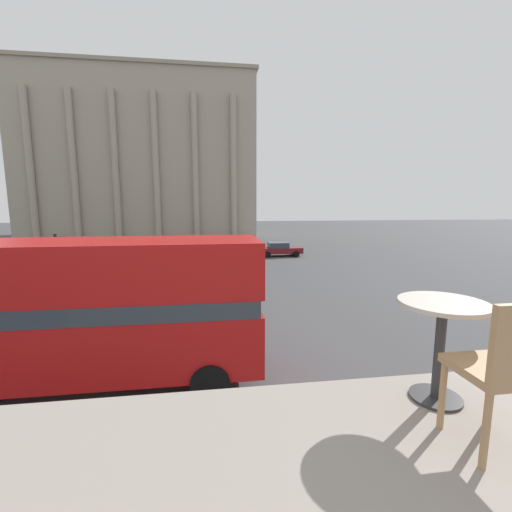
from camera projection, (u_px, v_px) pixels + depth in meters
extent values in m
cylinder|color=black|center=(209.00, 344.00, 11.07)|extent=(1.01, 0.22, 1.01)
cylinder|color=black|center=(210.00, 384.00, 8.62)|extent=(1.01, 0.22, 1.01)
cube|color=#B71414|center=(63.00, 342.00, 9.18)|extent=(10.58, 2.50, 1.66)
cube|color=#2D3842|center=(60.00, 304.00, 9.02)|extent=(10.37, 2.53, 0.45)
cube|color=#B71414|center=(57.00, 269.00, 8.88)|extent=(10.58, 2.50, 1.45)
cylinder|color=#2D2D30|center=(435.00, 397.00, 2.49)|extent=(0.36, 0.36, 0.02)
cylinder|color=#2D2D30|center=(439.00, 352.00, 2.44)|extent=(0.07, 0.07, 0.68)
cylinder|color=beige|center=(443.00, 304.00, 2.39)|extent=(0.60, 0.60, 0.03)
cylinder|color=#A87F56|center=(442.00, 395.00, 2.14)|extent=(0.04, 0.04, 0.44)
cylinder|color=#A87F56|center=(491.00, 391.00, 2.18)|extent=(0.04, 0.04, 0.44)
cylinder|color=#A87F56|center=(486.00, 431.00, 1.80)|extent=(0.04, 0.04, 0.44)
cube|color=#A87F56|center=(493.00, 370.00, 1.96)|extent=(0.40, 0.40, 0.05)
cube|color=#A39984|center=(144.00, 160.00, 54.59)|extent=(34.44, 13.09, 24.13)
cube|color=gray|center=(140.00, 77.00, 52.75)|extent=(35.04, 13.69, 0.50)
cylinder|color=#A39984|center=(30.00, 165.00, 46.10)|extent=(0.90, 0.90, 20.51)
cylinder|color=#A39984|center=(73.00, 166.00, 46.86)|extent=(0.90, 0.90, 20.51)
cylinder|color=#A39984|center=(115.00, 166.00, 47.63)|extent=(0.90, 0.90, 20.51)
cylinder|color=#A39984|center=(156.00, 167.00, 48.40)|extent=(0.90, 0.90, 20.51)
cylinder|color=#A39984|center=(195.00, 167.00, 49.16)|extent=(0.90, 0.90, 20.51)
cylinder|color=#A39984|center=(234.00, 168.00, 49.93)|extent=(0.90, 0.90, 20.51)
cylinder|color=black|center=(60.00, 287.00, 12.73)|extent=(0.12, 0.12, 3.93)
cube|color=black|center=(61.00, 246.00, 12.53)|extent=(0.20, 0.24, 0.70)
sphere|color=green|center=(64.00, 242.00, 12.52)|extent=(0.14, 0.14, 0.14)
cylinder|color=black|center=(225.00, 267.00, 18.59)|extent=(0.12, 0.12, 3.28)
cube|color=black|center=(228.00, 245.00, 18.44)|extent=(0.20, 0.24, 0.70)
sphere|color=red|center=(230.00, 242.00, 18.43)|extent=(0.14, 0.14, 0.14)
cylinder|color=black|center=(181.00, 257.00, 30.64)|extent=(0.60, 0.18, 0.60)
cylinder|color=black|center=(180.00, 260.00, 28.93)|extent=(0.60, 0.18, 0.60)
cylinder|color=black|center=(149.00, 258.00, 30.25)|extent=(0.60, 0.18, 0.60)
cylinder|color=black|center=(146.00, 261.00, 28.54)|extent=(0.60, 0.18, 0.60)
cube|color=#B2B5BA|center=(164.00, 256.00, 29.55)|extent=(4.20, 1.75, 0.55)
cube|color=#2D3842|center=(161.00, 250.00, 29.44)|extent=(1.89, 1.61, 0.50)
cylinder|color=black|center=(292.00, 251.00, 34.39)|extent=(0.60, 0.18, 0.60)
cylinder|color=black|center=(296.00, 254.00, 32.68)|extent=(0.60, 0.18, 0.60)
cylinder|color=black|center=(264.00, 252.00, 34.00)|extent=(0.60, 0.18, 0.60)
cylinder|color=black|center=(268.00, 255.00, 32.29)|extent=(0.60, 0.18, 0.60)
cube|color=maroon|center=(280.00, 250.00, 33.30)|extent=(4.20, 1.75, 0.55)
cube|color=#2D3842|center=(278.00, 245.00, 33.19)|extent=(1.89, 1.61, 0.50)
cylinder|color=#282B33|center=(181.00, 262.00, 27.26)|extent=(0.14, 0.14, 0.83)
cylinder|color=#282B33|center=(184.00, 262.00, 27.28)|extent=(0.14, 0.14, 0.83)
cylinder|color=silver|center=(182.00, 253.00, 27.16)|extent=(0.32, 0.32, 0.65)
sphere|color=tan|center=(182.00, 248.00, 27.09)|extent=(0.22, 0.22, 0.22)
cylinder|color=#282B33|center=(227.00, 260.00, 28.20)|extent=(0.14, 0.14, 0.83)
cylinder|color=#282B33|center=(229.00, 260.00, 28.22)|extent=(0.14, 0.14, 0.83)
cylinder|color=#606638|center=(228.00, 252.00, 28.10)|extent=(0.32, 0.32, 0.66)
sphere|color=tan|center=(228.00, 246.00, 28.03)|extent=(0.22, 0.22, 0.22)
cylinder|color=#282B33|center=(159.00, 252.00, 33.24)|extent=(0.14, 0.14, 0.87)
cylinder|color=#282B33|center=(161.00, 252.00, 33.27)|extent=(0.14, 0.14, 0.87)
cylinder|color=slate|center=(160.00, 244.00, 33.14)|extent=(0.32, 0.32, 0.69)
sphere|color=tan|center=(159.00, 239.00, 33.07)|extent=(0.24, 0.24, 0.24)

